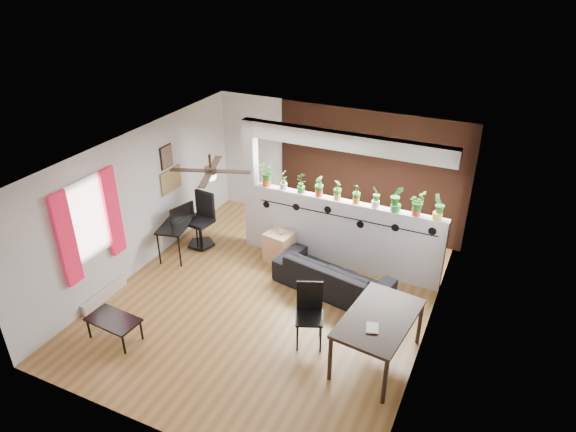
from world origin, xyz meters
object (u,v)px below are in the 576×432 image
Objects in this scene: potted_plant_0 at (267,174)px; potted_plant_4 at (337,190)px; potted_plant_6 at (376,196)px; potted_plant_7 at (397,198)px; dining_table at (379,322)px; coffee_table at (113,321)px; ceiling_fan at (211,172)px; potted_plant_2 at (301,182)px; computer_desk at (177,226)px; office_chair at (202,223)px; cup at (281,232)px; sofa at (333,276)px; potted_plant_8 at (417,203)px; folding_chair at (309,308)px; potted_plant_1 at (284,179)px; potted_plant_3 at (319,186)px; potted_plant_5 at (357,193)px; potted_plant_9 at (439,206)px; cube_shelf at (279,247)px.

potted_plant_4 is (1.40, 0.00, -0.04)m from potted_plant_0.
potted_plant_4 is 0.93× the size of potted_plant_6.
dining_table is at bearing -79.84° from potted_plant_7.
potted_plant_7 is at bearing 45.26° from coffee_table.
potted_plant_2 is (0.72, 1.80, -0.76)m from ceiling_fan.
ceiling_fan is 1.16× the size of computer_desk.
potted_plant_4 is at bearing 18.13° from computer_desk.
potted_plant_6 is 0.35× the size of office_chair.
potted_plant_6 is at bearing 40.24° from ceiling_fan.
potted_plant_4 is at bearing 19.87° from cup.
sofa is at bearing 30.28° from ceiling_fan.
potted_plant_8 is 0.38× the size of office_chair.
office_chair is 1.09× the size of folding_chair.
potted_plant_3 is at bearing 0.00° from potted_plant_1.
potted_plant_6 is 0.83× the size of potted_plant_7.
potted_plant_8 is (1.05, 0.00, 0.03)m from potted_plant_5.
potted_plant_6 is 0.87× the size of potted_plant_9.
folding_chair is at bearing -71.13° from potted_plant_3.
potted_plant_4 reaches higher than dining_table.
potted_plant_2 is at bearing -180.00° from potted_plant_5.
potted_plant_0 reaches higher than potted_plant_6.
potted_plant_3 is 1.06× the size of potted_plant_4.
cup is at bearing -125.07° from potted_plant_2.
potted_plant_9 is at bearing 0.00° from potted_plant_3.
ceiling_fan is 3.31m from dining_table.
folding_chair is (-1.05, 0.01, -0.11)m from dining_table.
ceiling_fan is at bearing -111.86° from potted_plant_2.
potted_plant_6 is 2.44m from dining_table.
potted_plant_5 is 1.86m from cube_shelf.
cup is at bearing -160.13° from potted_plant_4.
office_chair is at bearing -170.23° from potted_plant_4.
potted_plant_5 is (0.70, 0.00, -0.01)m from potted_plant_3.
potted_plant_6 is (2.11, 0.00, -0.02)m from potted_plant_0.
potted_plant_7 is at bearing 7.02° from office_chair.
potted_plant_9 reaches higher than potted_plant_1.
potted_plant_9 reaches higher than potted_plant_4.
coffee_table is at bearing -119.04° from ceiling_fan.
potted_plant_4 is 1.40m from potted_plant_8.
cube_shelf is (0.43, 1.46, -2.02)m from ceiling_fan.
potted_plant_4 reaches higher than cup.
potted_plant_3 is at bearing 180.00° from potted_plant_4.
computer_desk is 0.94× the size of office_chair.
potted_plant_0 reaches higher than cube_shelf.
potted_plant_5 is at bearing 0.00° from potted_plant_4.
sofa is at bearing -39.78° from potted_plant_2.
potted_plant_9 is at bearing 39.86° from coffee_table.
coffee_table is at bearing -115.34° from potted_plant_2.
folding_chair is at bearing -53.89° from cup.
potted_plant_3 is at bearing 11.24° from office_chair.
potted_plant_1 is 0.37× the size of computer_desk.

